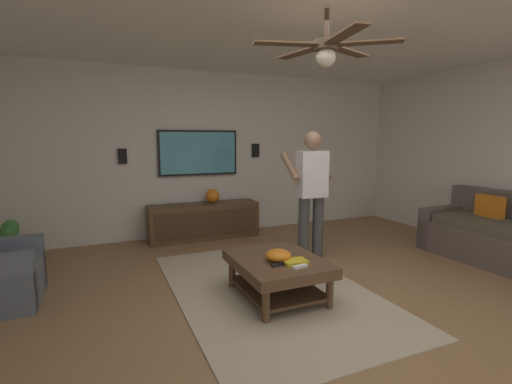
{
  "coord_description": "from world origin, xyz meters",
  "views": [
    {
      "loc": [
        -2.76,
        1.81,
        1.55
      ],
      "look_at": [
        1.34,
        0.03,
        0.9
      ],
      "focal_mm": 25.8,
      "sensor_mm": 36.0,
      "label": 1
    }
  ],
  "objects_px": {
    "bowl": "(278,255)",
    "remote_black": "(279,264)",
    "book": "(295,262)",
    "vase_round": "(213,196)",
    "potted_plant_short": "(9,235)",
    "wall_speaker_left": "(256,150)",
    "couch": "(506,239)",
    "wall_speaker_right": "(123,156)",
    "media_console": "(204,221)",
    "ceiling_fan": "(327,48)",
    "person_standing": "(311,188)",
    "coffee_table": "(277,268)",
    "tv": "(198,153)",
    "remote_white": "(300,266)"
  },
  "relations": [
    {
      "from": "bowl",
      "to": "remote_black",
      "type": "xyz_separation_m",
      "value": [
        -0.12,
        0.05,
        -0.04
      ]
    },
    {
      "from": "book",
      "to": "vase_round",
      "type": "relative_size",
      "value": 1.0
    },
    {
      "from": "potted_plant_short",
      "to": "remote_black",
      "type": "xyz_separation_m",
      "value": [
        -2.45,
        -2.53,
        0.05
      ]
    },
    {
      "from": "wall_speaker_left",
      "to": "couch",
      "type": "bearing_deg",
      "value": -143.68
    },
    {
      "from": "wall_speaker_right",
      "to": "media_console",
      "type": "bearing_deg",
      "value": -102.58
    },
    {
      "from": "bowl",
      "to": "ceiling_fan",
      "type": "distance_m",
      "value": 1.88
    },
    {
      "from": "person_standing",
      "to": "media_console",
      "type": "bearing_deg",
      "value": 37.05
    },
    {
      "from": "media_console",
      "to": "wall_speaker_right",
      "type": "bearing_deg",
      "value": -102.58
    },
    {
      "from": "couch",
      "to": "person_standing",
      "type": "distance_m",
      "value": 2.5
    },
    {
      "from": "coffee_table",
      "to": "vase_round",
      "type": "xyz_separation_m",
      "value": [
        2.46,
        -0.09,
        0.36
      ]
    },
    {
      "from": "wall_speaker_left",
      "to": "tv",
      "type": "bearing_deg",
      "value": 90.76
    },
    {
      "from": "coffee_table",
      "to": "bowl",
      "type": "distance_m",
      "value": 0.18
    },
    {
      "from": "remote_white",
      "to": "tv",
      "type": "bearing_deg",
      "value": 84.5
    },
    {
      "from": "tv",
      "to": "book",
      "type": "distance_m",
      "value": 3.01
    },
    {
      "from": "couch",
      "to": "coffee_table",
      "type": "height_order",
      "value": "couch"
    },
    {
      "from": "ceiling_fan",
      "to": "person_standing",
      "type": "bearing_deg",
      "value": -27.88
    },
    {
      "from": "couch",
      "to": "person_standing",
      "type": "xyz_separation_m",
      "value": [
        1.12,
        2.15,
        0.61
      ]
    },
    {
      "from": "tv",
      "to": "wall_speaker_right",
      "type": "distance_m",
      "value": 1.14
    },
    {
      "from": "remote_black",
      "to": "vase_round",
      "type": "relative_size",
      "value": 0.68
    },
    {
      "from": "person_standing",
      "to": "book",
      "type": "xyz_separation_m",
      "value": [
        -1.09,
        0.84,
        -0.51
      ]
    },
    {
      "from": "couch",
      "to": "ceiling_fan",
      "type": "xyz_separation_m",
      "value": [
        -0.17,
        2.83,
        1.97
      ]
    },
    {
      "from": "tv",
      "to": "wall_speaker_right",
      "type": "bearing_deg",
      "value": -90.66
    },
    {
      "from": "wall_speaker_right",
      "to": "ceiling_fan",
      "type": "xyz_separation_m",
      "value": [
        -3.08,
        -1.44,
        0.99
      ]
    },
    {
      "from": "remote_white",
      "to": "wall_speaker_right",
      "type": "height_order",
      "value": "wall_speaker_right"
    },
    {
      "from": "bowl",
      "to": "remote_black",
      "type": "distance_m",
      "value": 0.14
    },
    {
      "from": "couch",
      "to": "remote_black",
      "type": "relative_size",
      "value": 12.75
    },
    {
      "from": "couch",
      "to": "remote_black",
      "type": "xyz_separation_m",
      "value": [
        0.04,
        3.15,
        0.09
      ]
    },
    {
      "from": "wall_speaker_left",
      "to": "book",
      "type": "bearing_deg",
      "value": 163.57
    },
    {
      "from": "couch",
      "to": "wall_speaker_right",
      "type": "xyz_separation_m",
      "value": [
        2.91,
        4.27,
        0.98
      ]
    },
    {
      "from": "bowl",
      "to": "coffee_table",
      "type": "bearing_deg",
      "value": -22.63
    },
    {
      "from": "remote_black",
      "to": "bowl",
      "type": "bearing_deg",
      "value": 61.08
    },
    {
      "from": "tv",
      "to": "person_standing",
      "type": "distance_m",
      "value": 2.07
    },
    {
      "from": "couch",
      "to": "vase_round",
      "type": "height_order",
      "value": "couch"
    },
    {
      "from": "coffee_table",
      "to": "remote_white",
      "type": "xyz_separation_m",
      "value": [
        -0.32,
        -0.06,
        0.12
      ]
    },
    {
      "from": "wall_speaker_left",
      "to": "coffee_table",
      "type": "bearing_deg",
      "value": 160.93
    },
    {
      "from": "coffee_table",
      "to": "wall_speaker_left",
      "type": "relative_size",
      "value": 4.55
    },
    {
      "from": "person_standing",
      "to": "remote_black",
      "type": "bearing_deg",
      "value": 141.63
    },
    {
      "from": "bowl",
      "to": "wall_speaker_right",
      "type": "height_order",
      "value": "wall_speaker_right"
    },
    {
      "from": "book",
      "to": "remote_white",
      "type": "bearing_deg",
      "value": 87.02
    },
    {
      "from": "media_console",
      "to": "wall_speaker_left",
      "type": "xyz_separation_m",
      "value": [
        0.25,
        -0.99,
        1.08
      ]
    },
    {
      "from": "ceiling_fan",
      "to": "couch",
      "type": "bearing_deg",
      "value": -86.49
    },
    {
      "from": "remote_white",
      "to": "remote_black",
      "type": "bearing_deg",
      "value": 132.35
    },
    {
      "from": "couch",
      "to": "bowl",
      "type": "distance_m",
      "value": 3.1
    },
    {
      "from": "media_console",
      "to": "book",
      "type": "height_order",
      "value": "media_console"
    },
    {
      "from": "vase_round",
      "to": "ceiling_fan",
      "type": "height_order",
      "value": "ceiling_fan"
    },
    {
      "from": "book",
      "to": "media_console",
      "type": "bearing_deg",
      "value": -83.3
    },
    {
      "from": "remote_white",
      "to": "vase_round",
      "type": "distance_m",
      "value": 2.79
    },
    {
      "from": "tv",
      "to": "bowl",
      "type": "height_order",
      "value": "tv"
    },
    {
      "from": "couch",
      "to": "person_standing",
      "type": "height_order",
      "value": "person_standing"
    },
    {
      "from": "media_console",
      "to": "bowl",
      "type": "relative_size",
      "value": 6.93
    }
  ]
}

